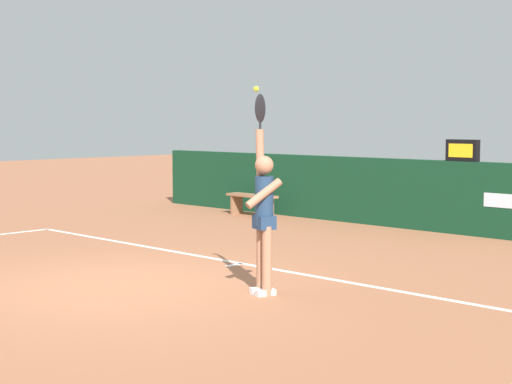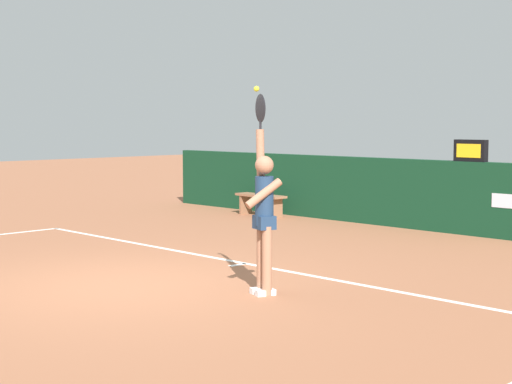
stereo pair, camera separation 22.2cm
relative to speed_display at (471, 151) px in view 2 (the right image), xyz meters
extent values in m
plane|color=#9C5E40|center=(-0.81, -7.02, -1.54)|extent=(60.00, 60.00, 0.00)
cube|color=white|center=(-0.81, -4.89, -1.53)|extent=(10.52, 0.09, 0.00)
cube|color=white|center=(-0.81, -5.04, -1.53)|extent=(0.09, 0.30, 0.00)
cube|color=#0F3720|center=(-0.81, 0.00, -0.87)|extent=(14.44, 0.20, 1.34)
cube|color=black|center=(0.00, 0.00, 0.00)|extent=(0.61, 0.15, 0.40)
cube|color=yellow|center=(0.00, -0.08, 0.00)|extent=(0.48, 0.01, 0.25)
cylinder|color=#A57053|center=(0.88, -6.16, -1.12)|extent=(0.12, 0.12, 0.83)
cylinder|color=#A57053|center=(0.74, -6.11, -1.12)|extent=(0.12, 0.12, 0.83)
cube|color=white|center=(0.87, -6.18, -1.50)|extent=(0.18, 0.26, 0.07)
cube|color=white|center=(0.73, -6.13, -1.50)|extent=(0.18, 0.26, 0.07)
cylinder|color=navy|center=(0.81, -6.14, -0.42)|extent=(0.22, 0.22, 0.59)
cube|color=navy|center=(0.81, -6.14, -0.67)|extent=(0.30, 0.28, 0.16)
sphere|color=#A57053|center=(0.81, -6.14, 0.01)|extent=(0.22, 0.22, 0.22)
cylinder|color=#A57053|center=(0.70, -6.10, 0.15)|extent=(0.15, 0.13, 0.56)
cylinder|color=#A57053|center=(0.89, -6.23, -0.32)|extent=(0.25, 0.47, 0.35)
ellipsoid|color=black|center=(0.70, -6.10, 0.68)|extent=(0.30, 0.13, 0.36)
cylinder|color=black|center=(0.70, -6.10, 0.49)|extent=(0.03, 0.03, 0.18)
sphere|color=#CFDF2B|center=(0.67, -6.13, 0.91)|extent=(0.07, 0.07, 0.07)
cube|color=#916144|center=(-4.72, -0.63, -1.09)|extent=(1.32, 0.41, 0.05)
cube|color=#916144|center=(-5.21, -0.61, -1.31)|extent=(0.07, 0.32, 0.44)
cube|color=#916144|center=(-4.22, -0.65, -1.31)|extent=(0.07, 0.32, 0.44)
camera|label=1|loc=(7.08, -12.83, 0.52)|focal=54.73mm
camera|label=2|loc=(7.24, -12.67, 0.52)|focal=54.73mm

